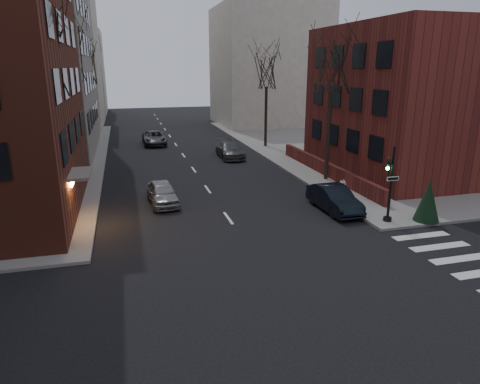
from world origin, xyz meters
The scene contains 21 objects.
ground centered at (0.00, 0.00, 0.00)m, with size 160.00×160.00×0.00m, color black.
sidewalk_far_right centered at (29.00, 30.00, 0.07)m, with size 44.00×44.00×0.15m, color gray.
building_right_brick centered at (16.50, 19.00, 5.50)m, with size 12.00×14.00×11.00m, color maroon.
low_wall_right centered at (9.30, 19.00, 0.65)m, with size 0.35×16.00×1.00m, color maroon.
building_distant_la centered at (-15.00, 55.00, 9.00)m, with size 14.00×16.00×18.00m, color beige.
building_distant_ra centered at (15.00, 50.00, 8.00)m, with size 14.00×14.00×16.00m, color beige.
building_distant_lb centered at (-13.00, 72.00, 7.00)m, with size 10.00×12.00×14.00m, color beige.
traffic_signal centered at (7.94, 8.99, 1.91)m, with size 0.76×0.44×4.00m.
tree_left_a centered at (-8.80, 14.00, 8.47)m, with size 4.18×4.18×10.26m.
tree_left_b centered at (-8.80, 26.00, 8.91)m, with size 4.40×4.40×10.80m.
tree_left_c centered at (-8.80, 40.00, 8.03)m, with size 3.96×3.96×9.72m.
tree_right_a centered at (8.80, 18.00, 8.03)m, with size 3.96×3.96×9.72m.
tree_right_b centered at (8.80, 32.00, 7.59)m, with size 3.74×3.74×9.18m.
streetlamp_near centered at (-8.20, 22.00, 4.24)m, with size 0.36×0.36×6.28m.
streetlamp_far centered at (-8.20, 42.00, 4.24)m, with size 0.36×0.36×6.28m.
parked_sedan centered at (6.20, 11.63, 0.73)m, with size 1.55×4.45×1.47m, color black.
car_lane_silver centered at (-3.25, 15.57, 0.69)m, with size 1.63×4.05×1.38m, color gray.
car_lane_gray centered at (4.01, 27.88, 0.72)m, with size 2.02×4.97×1.44m, color #46454B.
car_lane_far centered at (-2.20, 36.54, 0.72)m, with size 2.37×5.15×1.43m, color #39393E.
sandwich_board centered at (8.06, 14.08, 0.60)m, with size 0.40×0.56×0.90m, color white.
evergreen_shrub centered at (10.01, 8.50, 1.25)m, with size 1.32×1.32×2.20m, color black.
Camera 1 is at (-5.17, -9.64, 8.07)m, focal length 32.00 mm.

